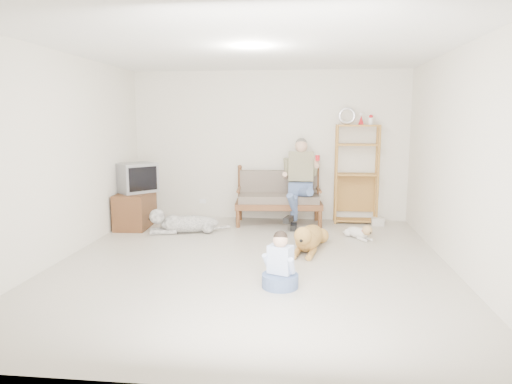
# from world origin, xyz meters

# --- Properties ---
(floor) EXTENTS (5.50, 5.50, 0.00)m
(floor) POSITION_xyz_m (0.00, 0.00, 0.00)
(floor) COLOR beige
(floor) RESTS_ON ground
(ceiling) EXTENTS (5.50, 5.50, 0.00)m
(ceiling) POSITION_xyz_m (0.00, 0.00, 2.70)
(ceiling) COLOR white
(ceiling) RESTS_ON ground
(wall_back) EXTENTS (5.00, 0.00, 5.00)m
(wall_back) POSITION_xyz_m (0.00, 2.75, 1.35)
(wall_back) COLOR silver
(wall_back) RESTS_ON ground
(wall_front) EXTENTS (5.00, 0.00, 5.00)m
(wall_front) POSITION_xyz_m (0.00, -2.75, 1.35)
(wall_front) COLOR silver
(wall_front) RESTS_ON ground
(wall_left) EXTENTS (0.00, 5.50, 5.50)m
(wall_left) POSITION_xyz_m (-2.50, 0.00, 1.35)
(wall_left) COLOR silver
(wall_left) RESTS_ON ground
(wall_right) EXTENTS (0.00, 5.50, 5.50)m
(wall_right) POSITION_xyz_m (2.50, 0.00, 1.35)
(wall_right) COLOR silver
(wall_right) RESTS_ON ground
(loveseat) EXTENTS (1.55, 0.82, 0.95)m
(loveseat) POSITION_xyz_m (0.21, 2.37, 0.49)
(loveseat) COLOR brown
(loveseat) RESTS_ON ground
(man) EXTENTS (0.57, 0.82, 1.33)m
(man) POSITION_xyz_m (0.57, 2.17, 0.69)
(man) COLOR slate
(man) RESTS_ON loveseat
(etagere) EXTENTS (0.77, 0.34, 2.04)m
(etagere) POSITION_xyz_m (1.56, 2.55, 0.90)
(etagere) COLOR olive
(etagere) RESTS_ON ground
(book_stack) EXTENTS (0.22, 0.16, 0.13)m
(book_stack) POSITION_xyz_m (1.94, 2.36, 0.07)
(book_stack) COLOR silver
(book_stack) RESTS_ON ground
(tv_stand) EXTENTS (0.54, 0.92, 0.60)m
(tv_stand) POSITION_xyz_m (-2.23, 1.81, 0.30)
(tv_stand) COLOR brown
(tv_stand) RESTS_ON ground
(crt_tv) EXTENTS (0.76, 0.77, 0.50)m
(crt_tv) POSITION_xyz_m (-2.20, 1.85, 0.85)
(crt_tv) COLOR gray
(crt_tv) RESTS_ON tv_stand
(wall_outlet) EXTENTS (0.12, 0.02, 0.08)m
(wall_outlet) POSITION_xyz_m (-1.25, 2.73, 0.30)
(wall_outlet) COLOR white
(wall_outlet) RESTS_ON ground
(golden_retriever) EXTENTS (0.52, 1.39, 0.42)m
(golden_retriever) POSITION_xyz_m (0.73, 0.73, 0.17)
(golden_retriever) COLOR #C79145
(golden_retriever) RESTS_ON ground
(shaggy_dog) EXTENTS (1.33, 0.56, 0.41)m
(shaggy_dog) POSITION_xyz_m (-1.31, 1.49, 0.16)
(shaggy_dog) COLOR white
(shaggy_dog) RESTS_ON ground
(terrier) EXTENTS (0.43, 0.55, 0.24)m
(terrier) POSITION_xyz_m (1.53, 1.41, 0.10)
(terrier) COLOR white
(terrier) RESTS_ON ground
(child) EXTENTS (0.40, 0.40, 0.64)m
(child) POSITION_xyz_m (0.41, -0.78, 0.23)
(child) COLOR slate
(child) RESTS_ON ground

